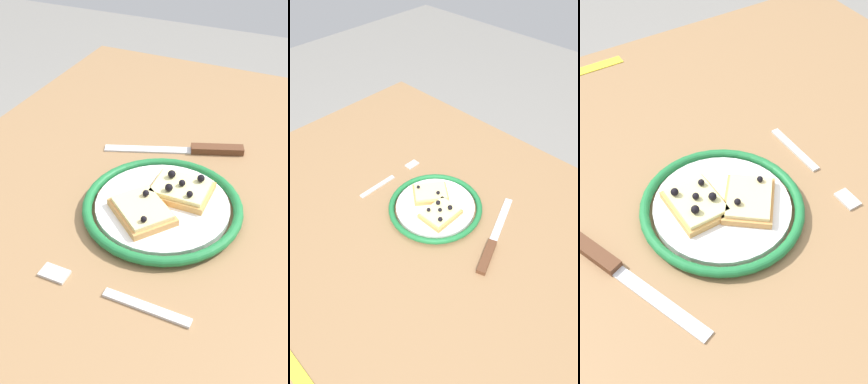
# 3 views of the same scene
# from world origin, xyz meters

# --- Properties ---
(ground_plane) EXTENTS (6.00, 6.00, 0.00)m
(ground_plane) POSITION_xyz_m (0.00, 0.00, 0.00)
(ground_plane) COLOR gray
(dining_table) EXTENTS (1.11, 0.89, 0.75)m
(dining_table) POSITION_xyz_m (0.00, 0.00, 0.65)
(dining_table) COLOR #936D47
(dining_table) RESTS_ON ground_plane
(plate) EXTENTS (0.23, 0.23, 0.02)m
(plate) POSITION_xyz_m (0.01, 0.05, 0.76)
(plate) COLOR white
(plate) RESTS_ON dining_table
(pizza_slice_near) EXTENTS (0.07, 0.09, 0.03)m
(pizza_slice_near) POSITION_xyz_m (0.04, 0.03, 0.77)
(pizza_slice_near) COLOR tan
(pizza_slice_near) RESTS_ON plate
(pizza_slice_far) EXTENTS (0.11, 0.11, 0.03)m
(pizza_slice_far) POSITION_xyz_m (-0.02, 0.07, 0.77)
(pizza_slice_far) COLOR tan
(pizza_slice_far) RESTS_ON plate
(knife) EXTENTS (0.10, 0.23, 0.01)m
(knife) POSITION_xyz_m (0.18, 0.05, 0.76)
(knife) COLOR silver
(knife) RESTS_ON dining_table
(fork) EXTENTS (0.02, 0.20, 0.00)m
(fork) POSITION_xyz_m (-0.16, 0.05, 0.75)
(fork) COLOR silver
(fork) RESTS_ON dining_table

